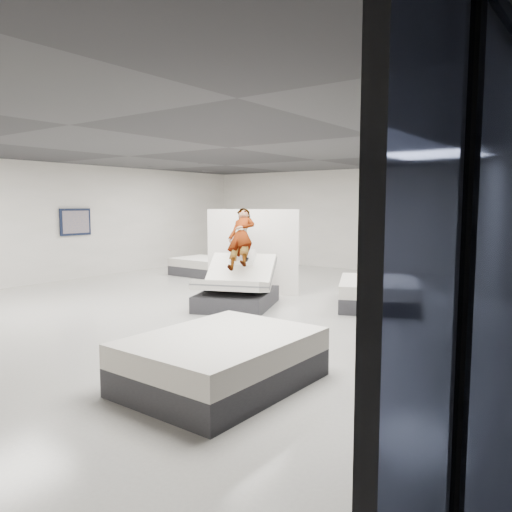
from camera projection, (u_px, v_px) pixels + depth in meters
name	position (u px, v px, depth m)	size (l,w,h in m)	color
room	(229.00, 229.00, 9.93)	(14.00, 14.04, 3.20)	beige
hero_bed	(237.00, 290.00, 10.19)	(1.96, 2.22, 1.14)	#343439
person	(241.00, 249.00, 10.42)	(0.59, 0.39, 1.62)	slate
remote	(247.00, 260.00, 10.04)	(0.05, 0.14, 0.03)	black
divider_panel	(253.00, 252.00, 11.59)	(2.18, 0.10, 1.98)	white
flat_bed_right_far	(377.00, 293.00, 10.23)	(2.18, 2.42, 0.55)	#343439
flat_bed_right_near	(222.00, 360.00, 5.77)	(1.65, 2.19, 0.59)	#343439
flat_bed_left_far	(206.00, 267.00, 14.74)	(1.86, 1.41, 0.50)	#343439
column	(494.00, 226.00, 11.18)	(0.40, 0.40, 3.20)	silver
wall_poster	(75.00, 222.00, 13.83)	(0.06, 0.95, 0.75)	black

